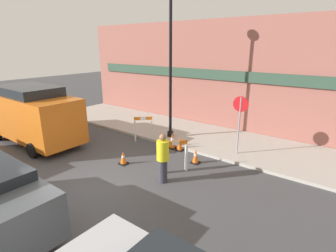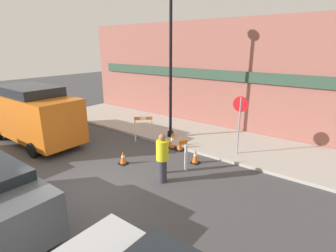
% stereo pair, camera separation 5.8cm
% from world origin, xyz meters
% --- Properties ---
extents(ground_plane, '(60.00, 60.00, 0.00)m').
position_xyz_m(ground_plane, '(0.00, 0.00, 0.00)').
color(ground_plane, '#424244').
extents(sidewalk_slab, '(18.00, 3.71, 0.11)m').
position_xyz_m(sidewalk_slab, '(0.00, 6.35, 0.06)').
color(sidewalk_slab, '#ADA89E').
rests_on(sidewalk_slab, ground_plane).
extents(storefront_facade, '(18.00, 0.22, 5.50)m').
position_xyz_m(storefront_facade, '(0.00, 8.28, 2.75)').
color(storefront_facade, '#93564C').
rests_on(storefront_facade, ground_plane).
extents(streetlamp_post, '(0.44, 0.44, 6.45)m').
position_xyz_m(streetlamp_post, '(-0.59, 5.33, 4.18)').
color(streetlamp_post, black).
rests_on(streetlamp_post, sidewalk_slab).
extents(stop_sign, '(0.60, 0.06, 2.30)m').
position_xyz_m(stop_sign, '(2.74, 5.31, 1.65)').
color(stop_sign, gray).
rests_on(stop_sign, sidewalk_slab).
extents(barricade_0, '(0.62, 0.76, 1.14)m').
position_xyz_m(barricade_0, '(1.59, 2.71, 0.61)').
color(barricade_0, white).
rests_on(barricade_0, ground_plane).
extents(barricade_1, '(0.70, 0.66, 1.15)m').
position_xyz_m(barricade_1, '(-1.40, 4.35, 0.61)').
color(barricade_1, white).
rests_on(barricade_1, ground_plane).
extents(traffic_cone_0, '(0.30, 0.30, 0.50)m').
position_xyz_m(traffic_cone_0, '(-0.31, 2.03, 0.24)').
color(traffic_cone_0, black).
rests_on(traffic_cone_0, ground_plane).
extents(traffic_cone_1, '(0.30, 0.30, 0.72)m').
position_xyz_m(traffic_cone_1, '(0.21, 4.40, 0.35)').
color(traffic_cone_1, black).
rests_on(traffic_cone_1, ground_plane).
extents(traffic_cone_2, '(0.30, 0.30, 0.63)m').
position_xyz_m(traffic_cone_2, '(0.60, 4.40, 0.30)').
color(traffic_cone_2, black).
rests_on(traffic_cone_2, ground_plane).
extents(traffic_cone_3, '(0.30, 0.30, 0.57)m').
position_xyz_m(traffic_cone_3, '(1.79, 3.73, 0.28)').
color(traffic_cone_3, black).
rests_on(traffic_cone_3, ground_plane).
extents(person_worker, '(0.55, 0.55, 1.64)m').
position_xyz_m(person_worker, '(1.69, 1.89, 0.87)').
color(person_worker, '#33333D').
rests_on(person_worker, ground_plane).
extents(work_van, '(5.33, 2.12, 2.55)m').
position_xyz_m(work_van, '(-5.24, 1.26, 1.38)').
color(work_van, '#D16619').
rests_on(work_van, ground_plane).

